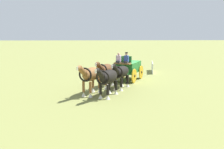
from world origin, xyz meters
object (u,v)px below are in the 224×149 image
object	(u,v)px
draft_horse_rear_near	(121,73)
draft_horse_lead_off	(91,75)
draft_horse_rear_off	(106,71)
draft_horse_lead_near	(108,78)
show_wagon	(128,68)

from	to	relation	value
draft_horse_rear_near	draft_horse_lead_off	distance (m)	2.90
draft_horse_rear_off	draft_horse_lead_near	distance (m)	2.90
show_wagon	draft_horse_rear_near	size ratio (longest dim) A/B	1.84
draft_horse_rear_near	draft_horse_rear_off	world-z (taller)	draft_horse_rear_off
draft_horse_rear_off	draft_horse_lead_near	size ratio (longest dim) A/B	0.95
draft_horse_rear_near	draft_horse_lead_near	xyz separation A→B (m)	(2.35, -1.09, 0.04)
draft_horse_lead_off	draft_horse_lead_near	bearing A→B (deg)	65.14
show_wagon	draft_horse_rear_near	world-z (taller)	show_wagon
draft_horse_lead_near	draft_horse_lead_off	xyz separation A→B (m)	(-0.55, -1.18, 0.08)
show_wagon	draft_horse_lead_off	bearing A→B (deg)	-30.90
show_wagon	draft_horse_lead_off	distance (m)	6.19
draft_horse_rear_off	draft_horse_lead_off	size ratio (longest dim) A/B	0.98
show_wagon	draft_horse_lead_near	distance (m)	6.19
draft_horse_lead_off	draft_horse_rear_near	bearing A→B (deg)	128.46
show_wagon	draft_horse_lead_near	world-z (taller)	show_wagon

